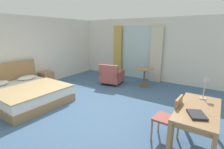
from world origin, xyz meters
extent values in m
cube|color=#426084|center=(0.00, 0.00, -0.05)|extent=(6.63, 7.68, 0.10)
cube|color=silver|center=(0.00, 3.58, 1.28)|extent=(6.23, 0.12, 2.57)
cube|color=silver|center=(-3.06, 0.00, 1.28)|extent=(0.12, 7.28, 2.57)
cube|color=silver|center=(-0.29, 3.50, 1.13)|extent=(1.37, 0.02, 2.26)
cube|color=tan|center=(-1.19, 3.40, 1.13)|extent=(0.38, 0.10, 2.26)
cube|color=beige|center=(0.62, 3.40, 1.13)|extent=(0.48, 0.10, 2.26)
cube|color=#9E754C|center=(-1.82, -0.71, 0.11)|extent=(2.18, 1.89, 0.23)
cube|color=white|center=(-1.82, -0.71, 0.35)|extent=(2.12, 1.83, 0.24)
cube|color=#9E754C|center=(-2.90, -0.67, 0.53)|extent=(0.13, 1.84, 1.06)
cube|color=tan|center=(-1.47, -0.72, 0.48)|extent=(1.46, 1.84, 0.03)
ellipsoid|color=white|center=(-2.56, -0.25, 0.52)|extent=(0.41, 0.61, 0.12)
cube|color=#9E754C|center=(-2.72, 0.61, 0.27)|extent=(0.42, 0.43, 0.53)
cube|color=olive|center=(-2.72, 0.39, 0.37)|extent=(0.36, 0.01, 0.13)
cube|color=#9E754C|center=(2.60, -0.21, 0.75)|extent=(0.65, 1.37, 0.04)
cube|color=#9E754C|center=(2.60, -0.21, 0.69)|extent=(0.60, 1.30, 0.08)
cube|color=#9E754C|center=(2.89, 0.44, 0.37)|extent=(0.06, 0.06, 0.73)
cube|color=#9E754C|center=(2.30, -0.86, 0.37)|extent=(0.06, 0.06, 0.73)
cube|color=#9E754C|center=(2.31, 0.44, 0.37)|extent=(0.06, 0.06, 0.73)
cube|color=#9E4C47|center=(2.09, -0.27, 0.44)|extent=(0.45, 0.43, 0.04)
cube|color=#9E754C|center=(2.29, -0.28, 0.69)|extent=(0.06, 0.38, 0.45)
cylinder|color=#9E754C|center=(1.91, -0.08, 0.21)|extent=(0.04, 0.04, 0.42)
cylinder|color=#9E754C|center=(1.89, -0.44, 0.21)|extent=(0.04, 0.04, 0.42)
cylinder|color=#9E754C|center=(2.30, -0.10, 0.21)|extent=(0.04, 0.04, 0.42)
cylinder|color=#9E754C|center=(2.27, -0.46, 0.21)|extent=(0.04, 0.04, 0.42)
cylinder|color=#B7B2A8|center=(2.62, 0.28, 0.78)|extent=(0.13, 0.13, 0.02)
cylinder|color=#B7B2A8|center=(2.62, 0.28, 0.96)|extent=(0.02, 0.02, 0.35)
cone|color=#B7B2A8|center=(2.63, 0.36, 1.16)|extent=(0.11, 0.13, 0.14)
cube|color=#232328|center=(2.60, -0.53, 0.79)|extent=(0.34, 0.38, 0.04)
cube|color=#9E4C47|center=(-0.69, 2.14, 0.23)|extent=(0.88, 0.90, 0.27)
cube|color=#9E4C47|center=(-0.64, 1.81, 0.59)|extent=(0.77, 0.24, 0.45)
cube|color=#9E4C47|center=(-0.36, 2.19, 0.45)|extent=(0.22, 0.80, 0.16)
cube|color=#9E4C47|center=(-1.02, 2.09, 0.45)|extent=(0.22, 0.80, 0.16)
cylinder|color=#4C3D2D|center=(-0.42, 2.52, 0.05)|extent=(0.04, 0.04, 0.10)
cylinder|color=#4C3D2D|center=(-1.06, 2.42, 0.05)|extent=(0.04, 0.04, 0.10)
cylinder|color=#4C3D2D|center=(-0.32, 1.86, 0.05)|extent=(0.04, 0.04, 0.10)
cylinder|color=#4C3D2D|center=(-0.95, 1.76, 0.05)|extent=(0.04, 0.04, 0.10)
cylinder|color=#9E754C|center=(0.49, 2.57, 0.67)|extent=(0.70, 0.70, 0.03)
cylinder|color=brown|center=(0.49, 2.57, 0.33)|extent=(0.07, 0.07, 0.66)
cylinder|color=brown|center=(0.49, 2.57, 0.01)|extent=(0.39, 0.39, 0.02)
camera|label=1|loc=(2.77, -3.18, 2.03)|focal=26.57mm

